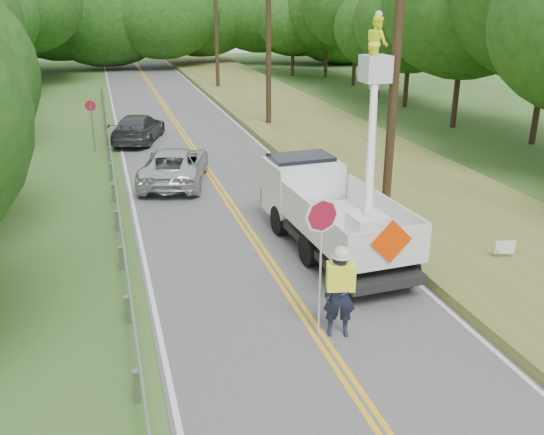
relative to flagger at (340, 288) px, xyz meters
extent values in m
plane|color=#2C4F1D|center=(-0.44, -2.15, -1.18)|extent=(140.00, 140.00, 0.00)
cube|color=#4E4F51|center=(-0.44, 11.85, -1.17)|extent=(7.20, 96.00, 0.02)
cube|color=gold|center=(-0.54, 11.85, -1.15)|extent=(0.12, 96.00, 0.00)
cube|color=gold|center=(-0.34, 11.85, -1.15)|extent=(0.12, 96.00, 0.00)
cube|color=silver|center=(-3.89, 11.85, -1.15)|extent=(0.12, 96.00, 0.00)
cube|color=silver|center=(3.01, 11.85, -1.15)|extent=(0.12, 96.00, 0.00)
cube|color=gray|center=(-4.54, -1.15, -0.83)|extent=(0.12, 0.14, 0.70)
cube|color=gray|center=(-4.54, 1.85, -0.83)|extent=(0.12, 0.14, 0.70)
cube|color=gray|center=(-4.54, 4.85, -0.83)|extent=(0.12, 0.14, 0.70)
cube|color=gray|center=(-4.54, 7.85, -0.83)|extent=(0.12, 0.14, 0.70)
cube|color=gray|center=(-4.54, 10.85, -0.83)|extent=(0.12, 0.14, 0.70)
cube|color=gray|center=(-4.54, 13.85, -0.83)|extent=(0.12, 0.14, 0.70)
cube|color=gray|center=(-4.54, 16.85, -0.83)|extent=(0.12, 0.14, 0.70)
cube|color=gray|center=(-4.54, 19.85, -0.83)|extent=(0.12, 0.14, 0.70)
cube|color=gray|center=(-4.54, 22.85, -0.83)|extent=(0.12, 0.14, 0.70)
cube|color=gray|center=(-4.54, 25.85, -0.83)|extent=(0.12, 0.14, 0.70)
cube|color=gray|center=(-4.54, 28.85, -0.83)|extent=(0.12, 0.14, 0.70)
cube|color=gray|center=(-4.54, 31.85, -0.83)|extent=(0.12, 0.14, 0.70)
cube|color=gray|center=(-4.54, 34.85, -0.83)|extent=(0.12, 0.14, 0.70)
cube|color=gray|center=(-4.44, 12.85, -0.58)|extent=(0.05, 48.00, 0.34)
cylinder|color=black|center=(4.56, 6.85, 3.82)|extent=(0.30, 0.30, 10.00)
cylinder|color=black|center=(4.56, 21.85, 3.82)|extent=(0.30, 0.30, 10.00)
cylinder|color=black|center=(4.56, 36.85, 3.82)|extent=(0.30, 0.30, 10.00)
cube|color=brown|center=(6.66, 11.85, -1.03)|extent=(7.00, 96.00, 0.30)
cylinder|color=#332319|center=(-9.72, 43.34, 0.74)|extent=(0.32, 0.32, 3.84)
ellipsoid|color=#154310|center=(-9.72, 43.34, 5.43)|extent=(8.95, 8.95, 7.88)
cylinder|color=#332319|center=(-10.59, 47.36, 0.80)|extent=(0.32, 0.32, 3.95)
ellipsoid|color=#154310|center=(-10.59, 47.36, 5.62)|extent=(9.22, 9.22, 8.11)
cylinder|color=#332319|center=(16.56, 14.28, 1.00)|extent=(0.32, 0.32, 4.35)
cylinder|color=#332319|center=(14.87, 18.99, 0.79)|extent=(0.32, 0.32, 3.93)
ellipsoid|color=#154310|center=(14.87, 18.99, 5.60)|extent=(9.18, 9.18, 8.08)
cylinder|color=#332319|center=(15.37, 25.76, 0.45)|extent=(0.32, 0.32, 3.26)
ellipsoid|color=#154310|center=(15.37, 25.76, 4.43)|extent=(7.60, 7.60, 6.68)
cylinder|color=#332319|center=(15.29, 29.90, 0.29)|extent=(0.32, 0.32, 2.94)
ellipsoid|color=#154310|center=(15.29, 29.90, 3.89)|extent=(6.86, 6.86, 6.04)
cylinder|color=#332319|center=(16.05, 36.12, 0.76)|extent=(0.32, 0.32, 3.88)
ellipsoid|color=#154310|center=(16.05, 36.12, 5.51)|extent=(9.06, 9.06, 7.97)
cylinder|color=#332319|center=(15.66, 41.69, 0.52)|extent=(0.32, 0.32, 3.40)
ellipsoid|color=#154310|center=(15.66, 41.69, 4.68)|extent=(7.93, 7.93, 6.98)
cylinder|color=#332319|center=(13.14, 43.86, 0.27)|extent=(0.32, 0.32, 2.89)
ellipsoid|color=#154310|center=(13.14, 43.86, 3.80)|extent=(6.75, 6.75, 5.94)
ellipsoid|color=#154310|center=(-12.59, 55.13, 4.32)|extent=(12.41, 9.31, 9.31)
ellipsoid|color=#154310|center=(-7.77, 54.26, 4.32)|extent=(12.27, 9.21, 9.21)
ellipsoid|color=#154310|center=(-3.43, 53.99, 4.32)|extent=(14.07, 10.55, 10.55)
ellipsoid|color=#154310|center=(2.02, 52.25, 4.32)|extent=(12.05, 9.03, 9.03)
ellipsoid|color=#154310|center=(6.62, 55.64, 4.32)|extent=(12.53, 9.40, 9.40)
ellipsoid|color=#154310|center=(13.07, 54.83, 4.32)|extent=(11.64, 8.73, 8.73)
ellipsoid|color=#154310|center=(16.99, 53.93, 4.32)|extent=(12.75, 9.56, 9.56)
ellipsoid|color=#154310|center=(21.69, 51.92, 4.32)|extent=(14.88, 11.16, 11.16)
imported|color=#191E33|center=(0.01, 0.00, -0.16)|extent=(0.83, 0.66, 2.00)
cube|color=#EBFF28|center=(0.01, 0.00, 0.30)|extent=(0.69, 0.52, 0.61)
ellipsoid|color=silver|center=(0.01, 0.00, 0.85)|extent=(0.37, 0.37, 0.30)
cylinder|color=#B7B7B7|center=(-0.41, 0.16, 0.24)|extent=(0.04, 0.04, 2.80)
cylinder|color=maroon|center=(-0.41, 0.16, 1.71)|extent=(0.80, 0.13, 0.80)
cylinder|color=black|center=(0.69, 1.68, -0.68)|extent=(0.35, 0.96, 0.95)
cylinder|color=black|center=(2.66, 1.78, -0.68)|extent=(0.35, 0.96, 0.95)
cylinder|color=black|center=(0.59, 3.65, -0.68)|extent=(0.35, 0.96, 0.95)
cylinder|color=black|center=(2.56, 3.75, -0.68)|extent=(0.35, 0.96, 0.95)
cylinder|color=black|center=(0.45, 6.11, -0.68)|extent=(0.35, 0.96, 0.95)
cylinder|color=black|center=(2.42, 6.22, -0.68)|extent=(0.35, 0.96, 0.95)
cube|color=black|center=(1.56, 4.00, -0.61)|extent=(2.41, 6.42, 0.25)
cube|color=silver|center=(1.59, 3.31, -0.12)|extent=(2.51, 4.65, 0.22)
cube|color=silver|center=(0.48, 3.25, 0.37)|extent=(0.31, 4.53, 0.89)
cube|color=silver|center=(2.71, 3.37, 0.37)|extent=(0.31, 4.53, 0.89)
cube|color=silver|center=(1.72, 1.06, 0.37)|extent=(2.27, 0.18, 0.89)
cube|color=silver|center=(1.41, 6.65, 0.17)|extent=(2.32, 1.99, 1.78)
cube|color=black|center=(1.40, 6.85, 0.82)|extent=(2.04, 1.39, 0.74)
cube|color=silver|center=(1.65, 2.22, 0.37)|extent=(0.93, 0.93, 0.79)
cube|color=silver|center=(3.86, 6.85, 3.85)|extent=(0.84, 0.84, 0.84)
imported|color=#EBFF28|center=(3.86, 6.85, 4.65)|extent=(0.62, 0.80, 1.65)
cube|color=#FF3C00|center=(1.72, 0.99, 0.52)|extent=(1.12, 0.10, 1.12)
imported|color=silver|center=(-2.02, 12.65, -0.43)|extent=(3.65, 5.65, 1.45)
imported|color=#3E4046|center=(-2.91, 20.42, -0.45)|extent=(3.41, 5.24, 1.41)
cylinder|color=gray|center=(-5.16, 18.84, 0.01)|extent=(0.06, 0.06, 2.36)
cylinder|color=maroon|center=(-5.16, 18.84, 1.08)|extent=(0.54, 0.04, 0.54)
cube|color=white|center=(5.83, 2.02, -0.56)|extent=(0.55, 0.16, 0.39)
cylinder|color=gray|center=(5.61, 2.02, -0.90)|extent=(0.02, 0.02, 0.56)
cylinder|color=gray|center=(6.06, 2.02, -0.90)|extent=(0.02, 0.02, 0.56)
camera|label=1|loc=(-4.67, -10.77, 6.08)|focal=39.08mm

